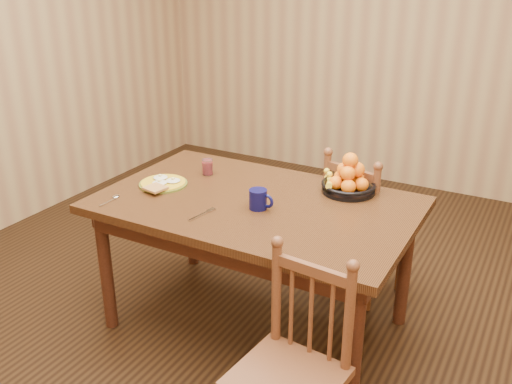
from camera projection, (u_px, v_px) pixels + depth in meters
The scene contains 10 objects.
room at pixel (256, 84), 2.68m from camera, with size 4.52×5.02×2.72m.
dining_table at pixel (256, 216), 2.95m from camera, with size 1.60×1.00×0.75m.
chair_far at pixel (361, 227), 3.35m from camera, with size 0.50×0.49×0.89m.
chair_near at pixel (292, 369), 2.21m from camera, with size 0.44×0.42×0.88m.
breakfast_plate at pixel (163, 183), 3.11m from camera, with size 0.26×0.30×0.04m.
fork at pixel (204, 213), 2.77m from camera, with size 0.05×0.18×0.00m.
spoon at pixel (113, 198), 2.94m from camera, with size 0.04×0.16×0.01m.
coffee_mug at pixel (259, 199), 2.81m from camera, with size 0.13×0.09×0.10m.
juice_glass at pixel (208, 167), 3.25m from camera, with size 0.06×0.06×0.09m.
fruit_bowl at pixel (348, 180), 3.00m from camera, with size 0.32×0.29×0.22m.
Camera 1 is at (1.29, -2.34, 1.92)m, focal length 40.00 mm.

